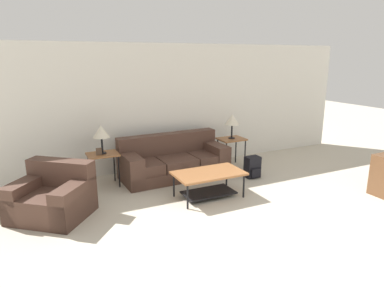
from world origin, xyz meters
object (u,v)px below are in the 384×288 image
couch (174,162)px  coffee_table (209,179)px  table_lamp_right (232,120)px  backpack (253,167)px  side_table_right (231,142)px  table_lamp_left (101,132)px  side_table_left (103,157)px  armchair (53,198)px

couch → coffee_table: (0.12, -1.25, 0.03)m
table_lamp_right → backpack: (-0.00, -0.80, -0.82)m
side_table_right → table_lamp_left: table_lamp_left is taller
coffee_table → table_lamp_right: 1.93m
couch → table_lamp_right: table_lamp_right is taller
side_table_left → couch: bearing=-1.7°
side_table_left → armchair: bearing=-136.2°
table_lamp_left → table_lamp_right: bearing=0.0°
coffee_table → backpack: bearing=21.4°
backpack → couch: bearing=151.1°
side_table_left → side_table_right: bearing=0.0°
table_lamp_left → table_lamp_right: size_ratio=1.00×
side_table_right → table_lamp_left: 2.79m
side_table_right → table_lamp_right: size_ratio=1.19×
armchair → side_table_right: 3.81m
couch → backpack: 1.57m
table_lamp_left → backpack: bearing=-16.2°
side_table_right → couch: bearing=-178.3°
couch → side_table_right: couch is taller
armchair → backpack: bearing=1.6°
table_lamp_left → side_table_right: bearing=0.0°
couch → table_lamp_left: size_ratio=4.06×
couch → armchair: couch is taller
coffee_table → side_table_right: bearing=45.8°
armchair → coffee_table: 2.47m
couch → armchair: (-2.32, -0.86, -0.01)m
coffee_table → table_lamp_left: table_lamp_left is taller
armchair → side_table_left: armchair is taller
backpack → coffee_table: bearing=-158.6°
couch → backpack: size_ratio=5.00×
side_table_left → table_lamp_left: (-0.00, 0.00, 0.47)m
coffee_table → table_lamp_right: size_ratio=2.23×
table_lamp_right → backpack: size_ratio=1.23×
couch → table_lamp_right: 1.56m
couch → backpack: couch is taller
table_lamp_left → coffee_table: bearing=-40.8°
table_lamp_right → armchair: bearing=-166.2°
coffee_table → side_table_left: bearing=139.2°
coffee_table → couch: bearing=95.6°
couch → armchair: bearing=-159.5°
couch → coffee_table: 1.26m
coffee_table → side_table_left: size_ratio=1.88×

